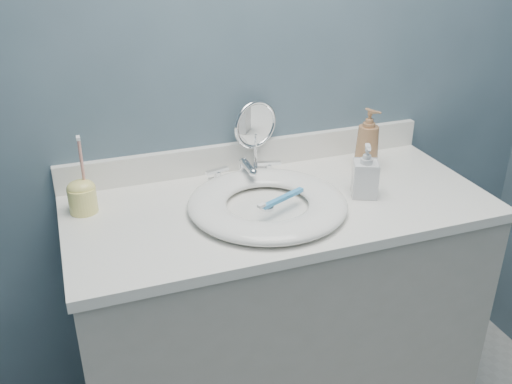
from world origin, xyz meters
name	(u,v)px	position (x,y,z in m)	size (l,w,h in m)	color
back_wall	(248,70)	(0.00, 1.25, 1.20)	(2.20, 0.02, 2.40)	#425764
vanity_cabinet	(277,326)	(0.00, 0.97, 0.42)	(1.20, 0.55, 0.85)	#AFA8A0
countertop	(280,206)	(0.00, 0.97, 0.86)	(1.22, 0.57, 0.03)	white
backsplash	(250,154)	(0.00, 1.24, 0.93)	(1.22, 0.02, 0.09)	white
basin	(267,203)	(-0.05, 0.94, 0.90)	(0.45, 0.45, 0.04)	white
drain	(267,208)	(-0.05, 0.94, 0.88)	(0.04, 0.04, 0.01)	silver
faucet	(245,173)	(-0.05, 1.14, 0.91)	(0.25, 0.13, 0.07)	silver
makeup_mirror	(255,133)	(0.01, 1.22, 1.01)	(0.15, 0.09, 0.23)	silver
soap_bottle_amber	(368,140)	(0.35, 1.10, 0.98)	(0.08, 0.08, 0.20)	#996A45
soap_bottle_clear	(366,171)	(0.25, 0.93, 0.96)	(0.07, 0.07, 0.16)	silver
toothbrush_holder	(82,195)	(-0.54, 1.11, 0.93)	(0.08, 0.08, 0.22)	#F3E679
toothbrush_lying	(281,199)	(-0.02, 0.91, 0.92)	(0.16, 0.09, 0.02)	#3D99D9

